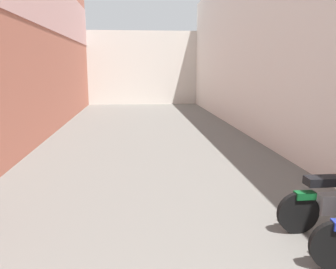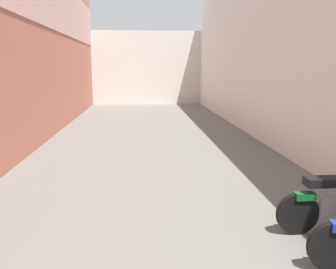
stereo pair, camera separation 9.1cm
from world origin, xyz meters
name	(u,v)px [view 1 (the left image)]	position (x,y,z in m)	size (l,w,h in m)	color
ground_plane	(154,158)	(0.00, 9.17, 0.00)	(38.33, 38.33, 0.00)	#66635E
building_left	(26,35)	(-3.56, 11.11, 3.23)	(0.45, 22.33, 6.40)	#B76651
building_right	(266,44)	(3.57, 11.16, 3.02)	(0.45, 22.33, 6.05)	silver
building_far_end	(142,68)	(0.00, 23.33, 2.25)	(9.74, 2.00, 4.49)	beige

